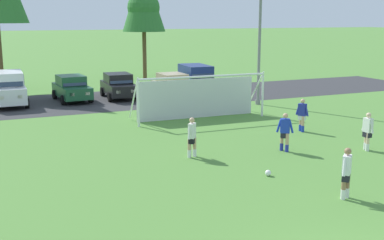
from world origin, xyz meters
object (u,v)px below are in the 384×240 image
object	(u,v)px
parked_car_slot_center_left	(72,88)
street_lamp	(262,39)
player_midfield_center	(285,132)
player_defender_far	(346,173)
parked_car_slot_center_right	(173,86)
player_winger_left	(192,137)
soccer_ball	(268,173)
parked_car_slot_center	(119,86)
parked_car_slot_left	(9,88)
soccer_goal	(198,96)
parked_car_slot_right	(196,80)
player_winger_right	(367,132)
player_striker_near	(302,115)

from	to	relation	value
parked_car_slot_center_left	street_lamp	distance (m)	13.08
player_midfield_center	player_defender_far	xyz separation A→B (m)	(-1.35, -5.37, 0.00)
player_midfield_center	parked_car_slot_center_right	distance (m)	14.74
player_winger_left	street_lamp	xyz separation A→B (m)	(8.91, 9.46, 3.41)
soccer_ball	parked_car_slot_center	xyz separation A→B (m)	(-0.47, 18.79, 0.77)
parked_car_slot_left	player_defender_far	bearing A→B (deg)	-68.03
parked_car_slot_center	player_defender_far	bearing A→B (deg)	-86.03
parked_car_slot_center	soccer_ball	bearing A→B (deg)	-88.57
soccer_goal	parked_car_slot_left	xyz separation A→B (m)	(-9.47, 8.55, -0.18)
player_midfield_center	parked_car_slot_right	bearing A→B (deg)	79.94
parked_car_slot_center_right	player_winger_right	bearing A→B (deg)	-80.57
parked_car_slot_center	parked_car_slot_right	world-z (taller)	parked_car_slot_right
player_defender_far	parked_car_slot_left	bearing A→B (deg)	111.97
player_defender_far	parked_car_slot_center_left	world-z (taller)	parked_car_slot_center_left
soccer_goal	parked_car_slot_right	size ratio (longest dim) A/B	1.58
player_striker_near	street_lamp	size ratio (longest dim) A/B	0.20
player_midfield_center	player_defender_far	world-z (taller)	same
player_striker_near	player_winger_left	world-z (taller)	same
soccer_goal	parked_car_slot_center_right	distance (m)	7.18
soccer_ball	player_striker_near	distance (m)	7.45
player_midfield_center	parked_car_slot_right	distance (m)	15.72
player_winger_left	player_winger_right	world-z (taller)	same
player_defender_far	parked_car_slot_left	world-z (taller)	parked_car_slot_left
parked_car_slot_center	parked_car_slot_center_left	bearing A→B (deg)	178.36
player_winger_right	parked_car_slot_right	size ratio (longest dim) A/B	0.35
player_striker_near	parked_car_slot_center_left	size ratio (longest dim) A/B	0.38
parked_car_slot_center	player_midfield_center	bearing A→B (deg)	-80.04
player_midfield_center	parked_car_slot_center	world-z (taller)	parked_car_slot_center
soccer_goal	street_lamp	xyz separation A→B (m)	(5.56, 2.54, 2.94)
player_defender_far	street_lamp	distance (m)	17.14
soccer_goal	parked_car_slot_center	size ratio (longest dim) A/B	1.75
player_winger_left	player_midfield_center	bearing A→B (deg)	-10.58
player_winger_left	parked_car_slot_center	bearing A→B (deg)	86.00
player_striker_near	player_winger_left	distance (m)	7.06
player_winger_right	street_lamp	world-z (taller)	street_lamp
player_striker_near	parked_car_slot_center	size ratio (longest dim) A/B	0.39
soccer_goal	player_midfield_center	distance (m)	7.70
player_midfield_center	player_defender_far	bearing A→B (deg)	-104.15
parked_car_slot_left	parked_car_slot_center_right	bearing A→B (deg)	-7.92
player_defender_far	parked_car_slot_center	distance (m)	21.67
soccer_goal	street_lamp	world-z (taller)	street_lamp
soccer_ball	street_lamp	world-z (taller)	street_lamp
soccer_ball	parked_car_slot_center_left	bearing A→B (deg)	101.05
parked_car_slot_center_right	parked_car_slot_right	distance (m)	2.26
player_winger_left	player_winger_right	size ratio (longest dim) A/B	1.00
parked_car_slot_left	parked_car_slot_center_left	distance (m)	4.00
player_defender_far	player_winger_right	world-z (taller)	same
soccer_goal	parked_car_slot_center	xyz separation A→B (m)	(-2.26, 8.59, -0.42)
soccer_goal	player_striker_near	size ratio (longest dim) A/B	4.55
player_defender_far	parked_car_slot_right	bearing A→B (deg)	78.87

